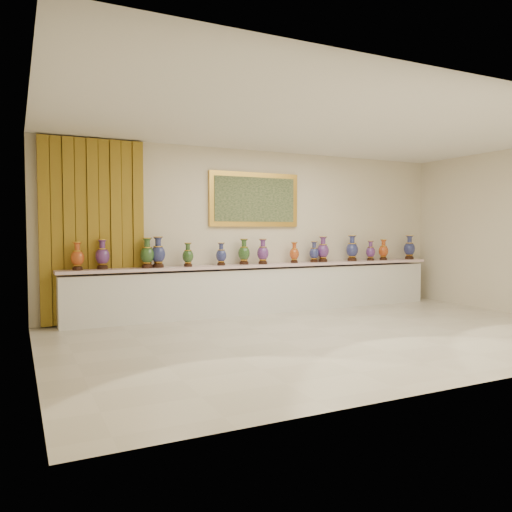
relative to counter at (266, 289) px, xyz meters
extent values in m
plane|color=beige|center=(0.00, -2.27, -0.44)|extent=(8.00, 8.00, 0.00)
plane|color=beige|center=(0.00, 0.23, 1.06)|extent=(8.00, 0.00, 8.00)
plane|color=beige|center=(-4.00, -2.27, 1.06)|extent=(0.00, 5.00, 5.00)
plane|color=white|center=(0.00, -2.27, 2.56)|extent=(8.00, 8.00, 0.00)
cube|color=#AC9824|center=(-3.03, 0.17, 1.06)|extent=(1.64, 0.14, 2.95)
cube|color=gold|center=(-0.14, 0.19, 1.65)|extent=(1.80, 0.06, 1.00)
cube|color=#19331C|center=(-0.14, 0.16, 1.65)|extent=(1.62, 0.02, 0.82)
cube|color=white|center=(0.00, 0.00, -0.03)|extent=(7.20, 0.42, 0.81)
cube|color=#F7D0D3|center=(0.00, -0.02, 0.44)|extent=(7.28, 0.48, 0.05)
cylinder|color=black|center=(-3.30, -0.04, 0.49)|extent=(0.16, 0.16, 0.04)
cone|color=gold|center=(-3.30, -0.04, 0.53)|extent=(0.14, 0.14, 0.03)
ellipsoid|color=maroon|center=(-3.30, -0.04, 0.66)|extent=(0.21, 0.21, 0.26)
cylinder|color=gold|center=(-3.30, -0.04, 0.76)|extent=(0.14, 0.14, 0.01)
cylinder|color=maroon|center=(-3.30, -0.04, 0.82)|extent=(0.08, 0.08, 0.09)
cone|color=maroon|center=(-3.30, -0.04, 0.88)|extent=(0.14, 0.14, 0.03)
cylinder|color=gold|center=(-3.30, -0.04, 0.90)|extent=(0.14, 0.14, 0.01)
cylinder|color=black|center=(-2.91, 0.02, 0.49)|extent=(0.17, 0.17, 0.05)
cone|color=gold|center=(-2.91, 0.02, 0.54)|extent=(0.15, 0.15, 0.03)
ellipsoid|color=#2A114C|center=(-2.91, 0.02, 0.67)|extent=(0.27, 0.27, 0.28)
cylinder|color=gold|center=(-2.91, 0.02, 0.79)|extent=(0.15, 0.15, 0.01)
cylinder|color=#2A114C|center=(-2.91, 0.02, 0.85)|extent=(0.09, 0.09, 0.10)
cone|color=#2A114C|center=(-2.91, 0.02, 0.92)|extent=(0.15, 0.15, 0.04)
cylinder|color=gold|center=(-2.91, 0.02, 0.94)|extent=(0.16, 0.16, 0.01)
cylinder|color=black|center=(-2.21, -0.05, 0.49)|extent=(0.18, 0.18, 0.05)
cone|color=gold|center=(-2.21, -0.05, 0.54)|extent=(0.15, 0.15, 0.03)
ellipsoid|color=black|center=(-2.21, -0.05, 0.68)|extent=(0.24, 0.24, 0.29)
cylinder|color=gold|center=(-2.21, -0.05, 0.80)|extent=(0.16, 0.16, 0.01)
cylinder|color=black|center=(-2.21, -0.05, 0.86)|extent=(0.09, 0.09, 0.10)
cone|color=black|center=(-2.21, -0.05, 0.94)|extent=(0.16, 0.16, 0.04)
cylinder|color=gold|center=(-2.21, -0.05, 0.95)|extent=(0.16, 0.16, 0.01)
cylinder|color=black|center=(-2.02, -0.03, 0.49)|extent=(0.18, 0.18, 0.05)
cone|color=gold|center=(-2.02, -0.03, 0.55)|extent=(0.16, 0.16, 0.03)
ellipsoid|color=#081239|center=(-2.02, -0.03, 0.69)|extent=(0.28, 0.28, 0.30)
cylinder|color=gold|center=(-2.02, -0.03, 0.81)|extent=(0.16, 0.16, 0.01)
cylinder|color=#081239|center=(-2.02, -0.03, 0.88)|extent=(0.10, 0.10, 0.11)
cone|color=#081239|center=(-2.02, -0.03, 0.95)|extent=(0.16, 0.16, 0.04)
cylinder|color=gold|center=(-2.02, -0.03, 0.97)|extent=(0.17, 0.17, 0.01)
cylinder|color=black|center=(-1.51, -0.05, 0.48)|extent=(0.14, 0.14, 0.04)
cone|color=gold|center=(-1.51, -0.05, 0.53)|extent=(0.13, 0.13, 0.03)
ellipsoid|color=black|center=(-1.51, -0.05, 0.64)|extent=(0.22, 0.22, 0.24)
cylinder|color=gold|center=(-1.51, -0.05, 0.74)|extent=(0.13, 0.13, 0.01)
cylinder|color=black|center=(-1.51, -0.05, 0.79)|extent=(0.08, 0.08, 0.09)
cone|color=black|center=(-1.51, -0.05, 0.85)|extent=(0.13, 0.13, 0.03)
cylinder|color=gold|center=(-1.51, -0.05, 0.87)|extent=(0.13, 0.13, 0.01)
cylinder|color=black|center=(-0.89, -0.02, 0.48)|extent=(0.14, 0.14, 0.04)
cone|color=gold|center=(-0.89, -0.02, 0.53)|extent=(0.12, 0.12, 0.03)
ellipsoid|color=#081239|center=(-0.89, -0.02, 0.64)|extent=(0.21, 0.21, 0.23)
cylinder|color=gold|center=(-0.89, -0.02, 0.74)|extent=(0.13, 0.13, 0.01)
cylinder|color=#081239|center=(-0.89, -0.02, 0.79)|extent=(0.07, 0.07, 0.08)
cone|color=#081239|center=(-0.89, -0.02, 0.84)|extent=(0.13, 0.13, 0.03)
cylinder|color=gold|center=(-0.89, -0.02, 0.86)|extent=(0.13, 0.13, 0.01)
cylinder|color=black|center=(-0.43, 0.02, 0.49)|extent=(0.16, 0.16, 0.05)
cone|color=gold|center=(-0.43, 0.02, 0.54)|extent=(0.14, 0.14, 0.03)
ellipsoid|color=black|center=(-0.43, 0.02, 0.67)|extent=(0.24, 0.24, 0.27)
cylinder|color=gold|center=(-0.43, 0.02, 0.78)|extent=(0.15, 0.15, 0.01)
cylinder|color=black|center=(-0.43, 0.02, 0.84)|extent=(0.09, 0.09, 0.10)
cone|color=black|center=(-0.43, 0.02, 0.91)|extent=(0.15, 0.15, 0.04)
cylinder|color=gold|center=(-0.43, 0.02, 0.92)|extent=(0.15, 0.15, 0.01)
cylinder|color=black|center=(-0.09, -0.06, 0.49)|extent=(0.16, 0.16, 0.05)
cone|color=gold|center=(-0.09, -0.06, 0.54)|extent=(0.14, 0.14, 0.03)
ellipsoid|color=#2A114C|center=(-0.09, -0.06, 0.66)|extent=(0.25, 0.25, 0.27)
cylinder|color=gold|center=(-0.09, -0.06, 0.78)|extent=(0.15, 0.15, 0.01)
cylinder|color=#2A114C|center=(-0.09, -0.06, 0.84)|extent=(0.09, 0.09, 0.10)
cone|color=#2A114C|center=(-0.09, -0.06, 0.90)|extent=(0.15, 0.15, 0.04)
cylinder|color=gold|center=(-0.09, -0.06, 0.92)|extent=(0.15, 0.15, 0.01)
cylinder|color=black|center=(0.61, 0.00, 0.48)|extent=(0.14, 0.14, 0.04)
cone|color=gold|center=(0.61, 0.00, 0.53)|extent=(0.12, 0.12, 0.03)
ellipsoid|color=maroon|center=(0.61, 0.00, 0.63)|extent=(0.20, 0.20, 0.23)
cylinder|color=gold|center=(0.61, 0.00, 0.73)|extent=(0.12, 0.12, 0.01)
cylinder|color=maroon|center=(0.61, 0.00, 0.78)|extent=(0.07, 0.07, 0.08)
cone|color=maroon|center=(0.61, 0.00, 0.84)|extent=(0.12, 0.12, 0.03)
cylinder|color=gold|center=(0.61, 0.00, 0.85)|extent=(0.13, 0.13, 0.01)
cylinder|color=black|center=(1.06, 0.01, 0.48)|extent=(0.14, 0.14, 0.04)
cone|color=gold|center=(1.06, 0.01, 0.53)|extent=(0.12, 0.12, 0.03)
ellipsoid|color=#081239|center=(1.06, 0.01, 0.64)|extent=(0.21, 0.21, 0.23)
cylinder|color=gold|center=(1.06, 0.01, 0.74)|extent=(0.13, 0.13, 0.01)
cylinder|color=#081239|center=(1.06, 0.01, 0.79)|extent=(0.07, 0.07, 0.08)
cone|color=#081239|center=(1.06, 0.01, 0.85)|extent=(0.13, 0.13, 0.03)
cylinder|color=gold|center=(1.06, 0.01, 0.86)|extent=(0.13, 0.13, 0.01)
cylinder|color=black|center=(1.27, 0.01, 0.49)|extent=(0.17, 0.17, 0.05)
cone|color=gold|center=(1.27, 0.01, 0.54)|extent=(0.15, 0.15, 0.03)
ellipsoid|color=#2A114C|center=(1.27, 0.01, 0.68)|extent=(0.30, 0.30, 0.29)
cylinder|color=gold|center=(1.27, 0.01, 0.80)|extent=(0.16, 0.16, 0.01)
cylinder|color=#2A114C|center=(1.27, 0.01, 0.86)|extent=(0.09, 0.09, 0.10)
cone|color=#2A114C|center=(1.27, 0.01, 0.94)|extent=(0.16, 0.16, 0.04)
cylinder|color=gold|center=(1.27, 0.01, 0.95)|extent=(0.16, 0.16, 0.01)
cylinder|color=black|center=(1.95, -0.01, 0.49)|extent=(0.18, 0.18, 0.05)
cone|color=gold|center=(1.95, -0.01, 0.55)|extent=(0.16, 0.16, 0.03)
ellipsoid|color=#081239|center=(1.95, -0.01, 0.69)|extent=(0.28, 0.28, 0.30)
cylinder|color=gold|center=(1.95, -0.01, 0.81)|extent=(0.16, 0.16, 0.01)
cylinder|color=#081239|center=(1.95, -0.01, 0.88)|extent=(0.10, 0.10, 0.11)
cone|color=#081239|center=(1.95, -0.01, 0.95)|extent=(0.16, 0.16, 0.04)
cylinder|color=gold|center=(1.95, -0.01, 0.97)|extent=(0.17, 0.17, 0.01)
cylinder|color=black|center=(2.38, -0.05, 0.48)|extent=(0.14, 0.14, 0.04)
cone|color=gold|center=(2.38, -0.05, 0.53)|extent=(0.12, 0.12, 0.03)
ellipsoid|color=#2A114C|center=(2.38, -0.05, 0.64)|extent=(0.22, 0.22, 0.23)
cylinder|color=gold|center=(2.38, -0.05, 0.74)|extent=(0.13, 0.13, 0.01)
cylinder|color=#2A114C|center=(2.38, -0.05, 0.79)|extent=(0.07, 0.07, 0.08)
cone|color=#2A114C|center=(2.38, -0.05, 0.84)|extent=(0.13, 0.13, 0.03)
cylinder|color=gold|center=(2.38, -0.05, 0.86)|extent=(0.13, 0.13, 0.01)
cylinder|color=black|center=(2.72, -0.04, 0.48)|extent=(0.15, 0.15, 0.04)
cone|color=gold|center=(2.72, -0.04, 0.53)|extent=(0.13, 0.13, 0.03)
ellipsoid|color=maroon|center=(2.72, -0.04, 0.65)|extent=(0.23, 0.23, 0.25)
cylinder|color=gold|center=(2.72, -0.04, 0.76)|extent=(0.14, 0.14, 0.01)
cylinder|color=maroon|center=(2.72, -0.04, 0.81)|extent=(0.08, 0.08, 0.09)
cone|color=maroon|center=(2.72, -0.04, 0.87)|extent=(0.14, 0.14, 0.03)
cylinder|color=gold|center=(2.72, -0.04, 0.89)|extent=(0.14, 0.14, 0.01)
cylinder|color=black|center=(3.44, -0.02, 0.49)|extent=(0.18, 0.18, 0.05)
cone|color=gold|center=(3.44, -0.02, 0.54)|extent=(0.16, 0.16, 0.03)
ellipsoid|color=#081239|center=(3.44, -0.02, 0.68)|extent=(0.27, 0.27, 0.29)
cylinder|color=gold|center=(3.44, -0.02, 0.81)|extent=(0.16, 0.16, 0.01)
cylinder|color=#081239|center=(3.44, -0.02, 0.87)|extent=(0.09, 0.09, 0.11)
cone|color=#081239|center=(3.44, -0.02, 0.95)|extent=(0.16, 0.16, 0.04)
cylinder|color=gold|center=(3.44, -0.02, 0.97)|extent=(0.17, 0.17, 0.01)
cube|color=white|center=(-1.82, -0.14, 0.47)|extent=(0.10, 0.06, 0.00)
camera|label=1|loc=(-4.17, -8.18, 1.09)|focal=35.00mm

